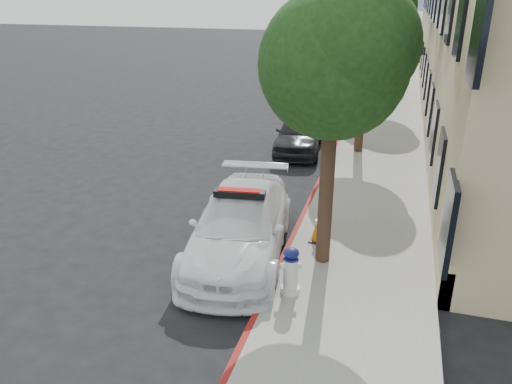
{
  "coord_description": "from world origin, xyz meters",
  "views": [
    {
      "loc": [
        4.13,
        -11.38,
        5.57
      ],
      "look_at": [
        1.05,
        -0.72,
        1.0
      ],
      "focal_mm": 35.0,
      "sensor_mm": 36.0,
      "label": 1
    }
  ],
  "objects_px": {
    "fire_hydrant": "(291,271)",
    "traffic_cone": "(318,227)",
    "police_car": "(240,226)",
    "parked_car_mid": "(299,133)",
    "parked_car_far": "(344,78)"
  },
  "relations": [
    {
      "from": "fire_hydrant",
      "to": "traffic_cone",
      "type": "xyz_separation_m",
      "value": [
        0.16,
        2.22,
        -0.12
      ]
    },
    {
      "from": "police_car",
      "to": "fire_hydrant",
      "type": "relative_size",
      "value": 5.43
    },
    {
      "from": "fire_hydrant",
      "to": "police_car",
      "type": "bearing_deg",
      "value": 120.48
    },
    {
      "from": "parked_car_mid",
      "to": "traffic_cone",
      "type": "height_order",
      "value": "parked_car_mid"
    },
    {
      "from": "police_car",
      "to": "fire_hydrant",
      "type": "distance_m",
      "value": 1.98
    },
    {
      "from": "police_car",
      "to": "traffic_cone",
      "type": "relative_size",
      "value": 7.38
    },
    {
      "from": "fire_hydrant",
      "to": "traffic_cone",
      "type": "bearing_deg",
      "value": 69.81
    },
    {
      "from": "parked_car_far",
      "to": "fire_hydrant",
      "type": "bearing_deg",
      "value": -85.43
    },
    {
      "from": "police_car",
      "to": "traffic_cone",
      "type": "height_order",
      "value": "police_car"
    },
    {
      "from": "police_car",
      "to": "traffic_cone",
      "type": "bearing_deg",
      "value": 20.5
    },
    {
      "from": "fire_hydrant",
      "to": "traffic_cone",
      "type": "height_order",
      "value": "fire_hydrant"
    },
    {
      "from": "police_car",
      "to": "parked_car_mid",
      "type": "bearing_deg",
      "value": 84.27
    },
    {
      "from": "parked_car_mid",
      "to": "parked_car_far",
      "type": "distance_m",
      "value": 11.57
    },
    {
      "from": "parked_car_mid",
      "to": "fire_hydrant",
      "type": "distance_m",
      "value": 9.47
    },
    {
      "from": "parked_car_mid",
      "to": "traffic_cone",
      "type": "xyz_separation_m",
      "value": [
        1.89,
        -7.09,
        -0.18
      ]
    }
  ]
}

